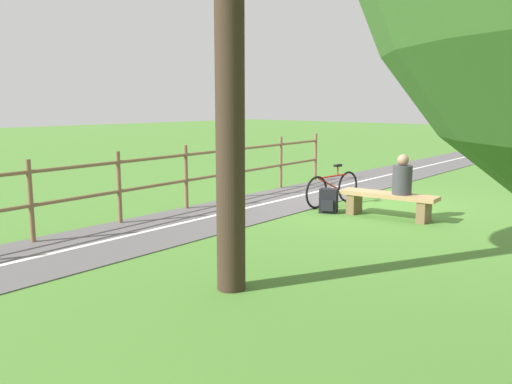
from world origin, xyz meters
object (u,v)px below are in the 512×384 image
at_px(person_seated, 402,177).
at_px(backpack, 329,201).
at_px(bicycle, 333,188).
at_px(bench, 388,200).

xyz_separation_m(person_seated, backpack, (1.33, 0.40, -0.54)).
height_order(bicycle, backpack, bicycle).
xyz_separation_m(bench, backpack, (1.08, 0.38, -0.09)).
distance_m(person_seated, bicycle, 1.80).
bearing_deg(bench, backpack, 12.79).
bearing_deg(backpack, bench, -160.76).
bearing_deg(bicycle, backpack, 32.09).
relative_size(person_seated, bicycle, 0.43).
relative_size(bicycle, backpack, 3.63).
bearing_deg(person_seated, bench, 0.00).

